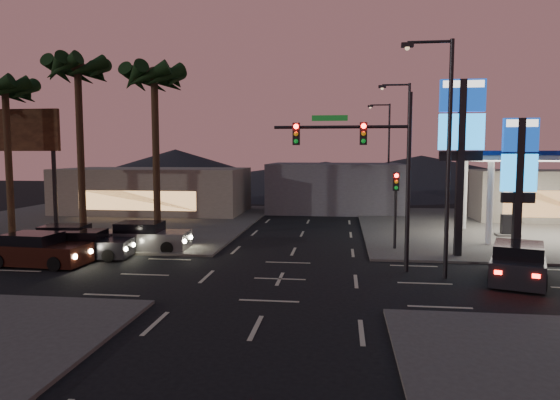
# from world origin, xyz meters

# --- Properties ---
(ground) EXTENTS (140.00, 140.00, 0.00)m
(ground) POSITION_xyz_m (0.00, 0.00, 0.00)
(ground) COLOR black
(ground) RESTS_ON ground
(corner_lot_ne) EXTENTS (24.00, 24.00, 0.12)m
(corner_lot_ne) POSITION_xyz_m (16.00, 16.00, 0.06)
(corner_lot_ne) COLOR #47443F
(corner_lot_ne) RESTS_ON ground
(corner_lot_nw) EXTENTS (24.00, 24.00, 0.12)m
(corner_lot_nw) POSITION_xyz_m (-16.00, 16.00, 0.06)
(corner_lot_nw) COLOR #47443F
(corner_lot_nw) RESTS_ON ground
(convenience_store) EXTENTS (10.00, 6.00, 4.00)m
(convenience_store) POSITION_xyz_m (18.00, 21.00, 2.00)
(convenience_store) COLOR #726B5B
(convenience_store) RESTS_ON ground
(pylon_sign_tall) EXTENTS (2.20, 0.35, 9.00)m
(pylon_sign_tall) POSITION_xyz_m (8.50, 5.50, 6.39)
(pylon_sign_tall) COLOR black
(pylon_sign_tall) RESTS_ON ground
(pylon_sign_short) EXTENTS (1.60, 0.35, 7.00)m
(pylon_sign_short) POSITION_xyz_m (11.00, 4.50, 4.66)
(pylon_sign_short) COLOR black
(pylon_sign_short) RESTS_ON ground
(traffic_signal_mast) EXTENTS (6.10, 0.39, 8.00)m
(traffic_signal_mast) POSITION_xyz_m (3.76, 1.99, 5.23)
(traffic_signal_mast) COLOR black
(traffic_signal_mast) RESTS_ON ground
(pedestal_signal) EXTENTS (0.32, 0.39, 4.30)m
(pedestal_signal) POSITION_xyz_m (5.50, 6.98, 2.92)
(pedestal_signal) COLOR black
(pedestal_signal) RESTS_ON ground
(streetlight_near) EXTENTS (2.14, 0.25, 10.00)m
(streetlight_near) POSITION_xyz_m (6.79, 1.00, 5.72)
(streetlight_near) COLOR black
(streetlight_near) RESTS_ON ground
(streetlight_mid) EXTENTS (2.14, 0.25, 10.00)m
(streetlight_mid) POSITION_xyz_m (6.79, 14.00, 5.72)
(streetlight_mid) COLOR black
(streetlight_mid) RESTS_ON ground
(streetlight_far) EXTENTS (2.14, 0.25, 10.00)m
(streetlight_far) POSITION_xyz_m (6.79, 28.00, 5.72)
(streetlight_far) COLOR black
(streetlight_far) RESTS_ON ground
(palm_a) EXTENTS (4.41, 4.41, 10.86)m
(palm_a) POSITION_xyz_m (-9.00, 9.50, 9.43)
(palm_a) COLOR black
(palm_a) RESTS_ON ground
(palm_b) EXTENTS (4.41, 4.41, 11.46)m
(palm_b) POSITION_xyz_m (-14.00, 9.50, 9.97)
(palm_b) COLOR black
(palm_b) RESTS_ON ground
(palm_c) EXTENTS (4.41, 4.41, 10.26)m
(palm_c) POSITION_xyz_m (-19.00, 9.50, 8.88)
(palm_c) COLOR black
(palm_c) RESTS_ON ground
(billboard) EXTENTS (6.00, 0.30, 8.50)m
(billboard) POSITION_xyz_m (-20.50, 13.00, 6.33)
(billboard) COLOR black
(billboard) RESTS_ON ground
(building_far_west) EXTENTS (16.00, 8.00, 4.00)m
(building_far_west) POSITION_xyz_m (-14.00, 22.00, 2.00)
(building_far_west) COLOR #726B5B
(building_far_west) RESTS_ON ground
(building_far_mid) EXTENTS (12.00, 9.00, 4.40)m
(building_far_mid) POSITION_xyz_m (2.00, 26.00, 2.20)
(building_far_mid) COLOR #4C4C51
(building_far_mid) RESTS_ON ground
(hill_left) EXTENTS (40.00, 40.00, 6.00)m
(hill_left) POSITION_xyz_m (-25.00, 60.00, 3.00)
(hill_left) COLOR black
(hill_left) RESTS_ON ground
(hill_right) EXTENTS (50.00, 50.00, 5.00)m
(hill_right) POSITION_xyz_m (15.00, 60.00, 2.50)
(hill_right) COLOR black
(hill_right) RESTS_ON ground
(hill_center) EXTENTS (60.00, 60.00, 4.00)m
(hill_center) POSITION_xyz_m (0.00, 60.00, 2.00)
(hill_center) COLOR black
(hill_center) RESTS_ON ground
(car_lane_a_front) EXTENTS (4.51, 2.17, 1.43)m
(car_lane_a_front) POSITION_xyz_m (-10.28, 2.99, 0.66)
(car_lane_a_front) COLOR black
(car_lane_a_front) RESTS_ON ground
(car_lane_a_mid) EXTENTS (4.86, 2.29, 1.55)m
(car_lane_a_mid) POSITION_xyz_m (-11.77, 1.17, 0.72)
(car_lane_a_mid) COLOR black
(car_lane_a_mid) RESTS_ON ground
(car_lane_b_front) EXTENTS (4.88, 2.20, 1.57)m
(car_lane_b_front) POSITION_xyz_m (-8.16, 5.33, 0.73)
(car_lane_b_front) COLOR #545456
(car_lane_b_front) RESTS_ON ground
(car_lane_b_mid) EXTENTS (4.78, 2.36, 1.51)m
(car_lane_b_mid) POSITION_xyz_m (-11.85, 4.11, 0.70)
(car_lane_b_mid) COLOR black
(car_lane_b_mid) RESTS_ON ground
(suv_station) EXTENTS (3.50, 5.18, 1.60)m
(suv_station) POSITION_xyz_m (9.97, 1.06, 0.74)
(suv_station) COLOR black
(suv_station) RESTS_ON ground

